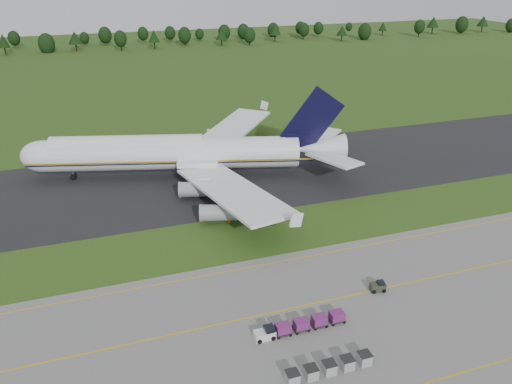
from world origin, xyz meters
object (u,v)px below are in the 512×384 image
object	(u,v)px
uld_row	(329,368)
edge_markers	(261,217)
utility_cart	(378,287)
aircraft	(178,153)
baggage_train	(299,325)

from	to	relation	value
uld_row	edge_markers	xyz separation A→B (m)	(5.45, 40.45, -0.56)
utility_cart	uld_row	distance (m)	19.12
uld_row	edge_markers	bearing A→B (deg)	82.32
aircraft	utility_cart	distance (m)	57.05
baggage_train	uld_row	distance (m)	8.20
aircraft	uld_row	bearing A→B (deg)	-85.02
baggage_train	uld_row	bearing A→B (deg)	-86.91
baggage_train	uld_row	xyz separation A→B (m)	(0.44, -8.19, -0.07)
baggage_train	uld_row	world-z (taller)	baggage_train
uld_row	utility_cart	bearing A→B (deg)	41.44
aircraft	utility_cart	size ratio (longest dim) A/B	30.58
baggage_train	edge_markers	size ratio (longest dim) A/B	0.96
uld_row	edge_markers	world-z (taller)	uld_row
aircraft	edge_markers	size ratio (longest dim) A/B	5.51
aircraft	baggage_train	bearing A→B (deg)	-84.76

